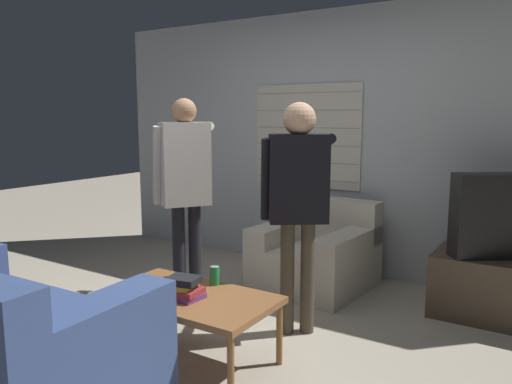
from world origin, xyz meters
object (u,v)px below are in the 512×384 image
Objects in this scene: armchair_beige at (317,254)px; tv at (503,216)px; book_stack at (183,288)px; coffee_table at (189,300)px; person_right_standing at (298,189)px; spare_remote at (177,296)px; soda_can at (215,275)px; person_left_standing at (185,179)px.

tv is (1.50, 0.06, 0.51)m from armchair_beige.
book_stack is at bearing 93.39° from armchair_beige.
person_right_standing is (0.37, 0.75, 0.64)m from coffee_table.
spare_remote is (-0.08, -1.82, 0.16)m from armchair_beige.
soda_can is 0.33m from spare_remote.
person_left_standing is 1.02× the size of person_right_standing.
tv is at bearing 45.37° from soda_can.
book_stack is 0.30m from soda_can.
tv is 2.43m from person_left_standing.
person_right_standing is at bearing 66.32° from book_stack.
person_left_standing is (-0.63, -1.07, 0.76)m from armchair_beige.
armchair_beige is at bearing 88.65° from soda_can.
spare_remote is (-0.39, -0.84, -0.59)m from person_right_standing.
armchair_beige is 0.61× the size of person_right_standing.
person_right_standing is (0.31, -0.98, 0.75)m from armchair_beige.
book_stack is at bearing 16.01° from tv.
person_left_standing is 1.11m from spare_remote.
soda_can is at bearing -89.59° from person_left_standing.
coffee_table is 8.62× the size of soda_can.
armchair_beige is 1.81m from book_stack.
armchair_beige reaches higher than soda_can.
spare_remote is at bearing -97.23° from soda_can.
soda_can is at bearing -159.03° from person_right_standing.
person_right_standing reaches higher than armchair_beige.
person_left_standing is at bearing 64.20° from armchair_beige.
spare_remote is at bearing 92.50° from armchair_beige.
tv is 2.43m from book_stack.
spare_remote is (-0.03, -0.02, -0.05)m from book_stack.
person_left_standing is 0.95m from person_right_standing.
armchair_beige is 7.88× the size of soda_can.
tv is at bearing -26.34° from person_left_standing.
person_right_standing is 0.82m from soda_can.
person_left_standing reaches higher than coffee_table.
armchair_beige is 1.35× the size of tv.
person_right_standing is 1.09m from spare_remote.
spare_remote is at bearing -142.95° from book_stack.
person_right_standing is at bearing 27.38° from spare_remote.
person_left_standing is at bearing 88.79° from spare_remote.
person_left_standing reaches higher than spare_remote.
book_stack is (-1.55, -1.86, -0.30)m from tv.
book_stack is (-0.36, -0.82, -0.54)m from person_right_standing.
tv is 5.79× the size of spare_remote.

